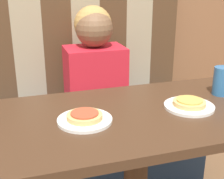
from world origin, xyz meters
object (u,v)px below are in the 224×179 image
person (95,62)px  plate_left (85,120)px  plate_right (189,106)px  pizza_left (85,116)px  drinking_cup (222,81)px  pizza_right (189,102)px

person → plate_left: 0.72m
person → plate_right: 0.72m
person → pizza_left: person is taller
person → drinking_cup: bearing=-54.4°
plate_left → pizza_right: bearing=0.0°
plate_right → pizza_left: size_ratio=1.54×
plate_right → pizza_right: size_ratio=1.54×
pizza_left → drinking_cup: drinking_cup is taller
plate_right → drinking_cup: bearing=23.6°
pizza_left → drinking_cup: 0.65m
plate_left → drinking_cup: 0.65m
person → pizza_right: person is taller
person → pizza_right: (0.21, -0.69, -0.01)m
plate_left → pizza_left: (-0.00, 0.00, 0.02)m
plate_right → pizza_left: (-0.43, 0.00, 0.02)m
pizza_left → plate_right: bearing=0.0°
person → plate_left: person is taller
pizza_left → pizza_right: size_ratio=1.00×
person → drinking_cup: size_ratio=5.05×
plate_right → drinking_cup: 0.24m
plate_left → person: bearing=72.8°
plate_right → drinking_cup: drinking_cup is taller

